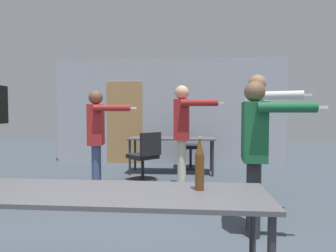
% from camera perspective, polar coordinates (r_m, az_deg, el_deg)
% --- Properties ---
extents(back_wall, '(5.71, 0.12, 2.61)m').
position_cam_1_polar(back_wall, '(7.45, -0.13, 2.74)').
color(back_wall, '#A3A8B2').
rests_on(back_wall, ground_plane).
extents(conference_table_near, '(2.33, 0.66, 0.75)m').
position_cam_1_polar(conference_table_near, '(2.19, -13.09, -13.67)').
color(conference_table_near, '#4C4C51').
rests_on(conference_table_near, ground_plane).
extents(conference_table_far, '(1.80, 0.66, 0.75)m').
position_cam_1_polar(conference_table_far, '(6.32, 0.72, -2.93)').
color(conference_table_far, '#4C4C51').
rests_on(conference_table_far, ground_plane).
extents(person_far_watching, '(0.81, 0.57, 1.63)m').
position_cam_1_polar(person_far_watching, '(4.76, -13.36, -1.07)').
color(person_far_watching, '#3D4C75').
rests_on(person_far_watching, ground_plane).
extents(person_center_tall, '(0.75, 0.83, 1.81)m').
position_cam_1_polar(person_center_tall, '(4.35, 16.72, -0.03)').
color(person_center_tall, slate).
rests_on(person_center_tall, ground_plane).
extents(person_right_polo, '(0.74, 0.66, 1.62)m').
position_cam_1_polar(person_right_polo, '(3.27, 16.30, -3.07)').
color(person_right_polo, '#28282D').
rests_on(person_right_polo, ground_plane).
extents(person_near_casual, '(0.78, 0.65, 1.73)m').
position_cam_1_polar(person_near_casual, '(4.95, 2.81, -0.18)').
color(person_near_casual, beige).
rests_on(person_near_casual, ground_plane).
extents(office_chair_near_pushed, '(0.68, 0.68, 0.92)m').
position_cam_1_polar(office_chair_near_pushed, '(5.62, -4.41, -6.16)').
color(office_chair_near_pushed, black).
rests_on(office_chair_near_pushed, ground_plane).
extents(office_chair_side_rolled, '(0.55, 0.52, 0.96)m').
position_cam_1_polar(office_chair_side_rolled, '(6.93, 3.71, -4.23)').
color(office_chair_side_rolled, black).
rests_on(office_chair_side_rolled, ground_plane).
extents(beer_bottle, '(0.06, 0.06, 0.37)m').
position_cam_1_polar(beer_bottle, '(2.12, 6.05, -7.40)').
color(beer_bottle, '#563314').
rests_on(beer_bottle, conference_table_near).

